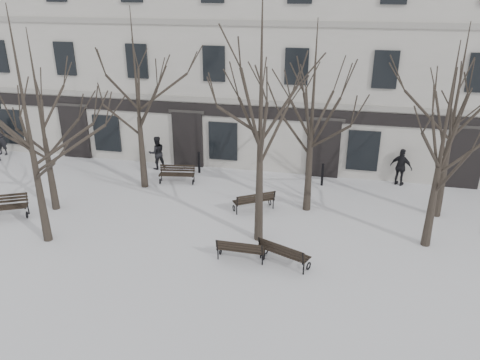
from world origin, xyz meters
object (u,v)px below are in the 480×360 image
(tree_0, at_px, (38,102))
(tree_2, at_px, (261,90))
(bench_4, at_px, (254,200))
(tree_1, at_px, (24,103))
(bench_1, at_px, (241,249))
(bench_2, at_px, (283,252))
(bench_3, at_px, (177,174))
(tree_3, at_px, (446,125))
(bench_0, at_px, (3,206))

(tree_0, xyz_separation_m, tree_2, (9.01, -0.72, 1.01))
(bench_4, bearing_deg, tree_1, -2.79)
(tree_0, distance_m, bench_1, 9.92)
(bench_1, relative_size, bench_2, 0.89)
(tree_2, height_order, bench_3, tree_2)
(bench_3, bearing_deg, tree_0, -145.80)
(tree_2, xyz_separation_m, bench_3, (-4.85, 4.58, -5.22))
(tree_3, relative_size, bench_2, 3.89)
(tree_3, distance_m, bench_2, 6.90)
(bench_4, bearing_deg, tree_3, 135.10)
(bench_3, bearing_deg, bench_1, -62.59)
(tree_3, height_order, bench_0, tree_3)
(tree_3, height_order, bench_3, tree_3)
(bench_1, bearing_deg, tree_2, -101.21)
(tree_0, height_order, bench_4, tree_0)
(tree_0, xyz_separation_m, bench_4, (8.40, 1.63, -4.19))
(tree_1, bearing_deg, tree_2, 12.90)
(bench_2, bearing_deg, bench_3, -22.23)
(tree_0, distance_m, bench_2, 11.22)
(tree_0, xyz_separation_m, tree_1, (1.25, -2.50, 0.58))
(tree_0, relative_size, bench_2, 3.97)
(bench_0, distance_m, bench_2, 11.77)
(tree_1, bearing_deg, tree_0, 116.56)
(tree_0, relative_size, tree_1, 0.89)
(tree_2, bearing_deg, tree_1, -167.10)
(bench_1, bearing_deg, bench_3, -53.29)
(tree_2, distance_m, bench_1, 5.48)
(tree_0, bearing_deg, bench_1, -15.10)
(tree_0, xyz_separation_m, bench_0, (-1.57, -1.25, -4.15))
(tree_3, height_order, bench_1, tree_3)
(tree_1, bearing_deg, bench_0, 156.11)
(tree_0, height_order, bench_2, tree_0)
(bench_2, xyz_separation_m, bench_3, (-6.00, 6.15, -0.03))
(bench_4, bearing_deg, bench_0, -16.67)
(bench_0, bearing_deg, tree_3, -21.11)
(bench_2, bearing_deg, tree_2, -30.37)
(bench_0, bearing_deg, bench_3, 15.74)
(tree_1, height_order, tree_3, tree_1)
(bench_1, relative_size, bench_3, 0.95)
(tree_1, height_order, bench_0, tree_1)
(bench_2, bearing_deg, tree_3, -130.14)
(bench_2, xyz_separation_m, bench_4, (-1.76, 3.92, -0.01))
(tree_1, xyz_separation_m, bench_3, (2.91, 6.36, -4.79))
(tree_1, height_order, tree_2, tree_2)
(bench_1, xyz_separation_m, bench_2, (1.49, 0.05, 0.04))
(bench_2, height_order, bench_4, bench_2)
(tree_2, bearing_deg, bench_2, -53.84)
(bench_1, height_order, bench_3, bench_3)
(tree_1, bearing_deg, bench_2, 1.32)
(tree_0, bearing_deg, bench_2, -12.71)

